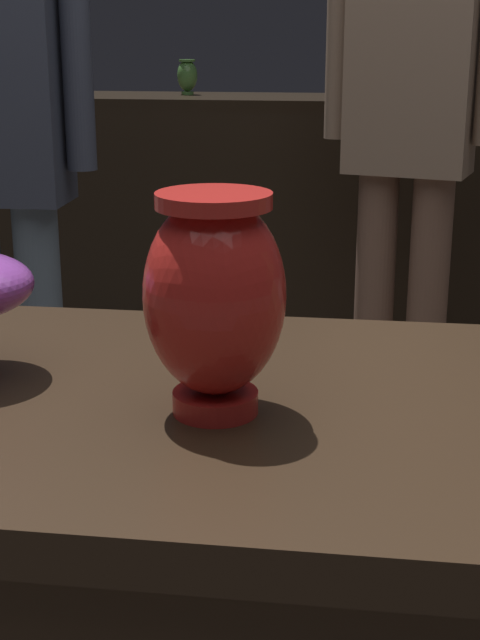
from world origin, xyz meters
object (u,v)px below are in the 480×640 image
at_px(shelf_vase_left, 187,76).
at_px(visitor_center_back, 411,109).
at_px(vase_centerpiece, 215,296).
at_px(shelf_vase_center, 339,78).
at_px(shelf_vase_far_left, 35,48).

bearing_deg(shelf_vase_left, visitor_center_back, -43.85).
bearing_deg(vase_centerpiece, shelf_vase_left, 101.65).
height_order(vase_centerpiece, shelf_vase_left, shelf_vase_left).
bearing_deg(shelf_vase_left, vase_centerpiece, -78.35).
bearing_deg(shelf_vase_center, visitor_center_back, -70.54).
bearing_deg(visitor_center_back, shelf_vase_left, -28.50).
height_order(shelf_vase_far_left, shelf_vase_left, shelf_vase_far_left).
distance_m(vase_centerpiece, shelf_vase_far_left, 2.46).
xyz_separation_m(shelf_vase_left, visitor_center_back, (0.73, -0.70, -0.05)).
bearing_deg(shelf_vase_far_left, shelf_vase_center, -3.43).
xyz_separation_m(shelf_vase_center, shelf_vase_left, (-0.52, 0.11, -0.00)).
bearing_deg(vase_centerpiece, shelf_vase_center, 88.73).
distance_m(shelf_vase_center, shelf_vase_left, 0.53).
bearing_deg(vase_centerpiece, shelf_vase_far_left, 113.83).
relative_size(shelf_vase_center, visitor_center_back, 0.07).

